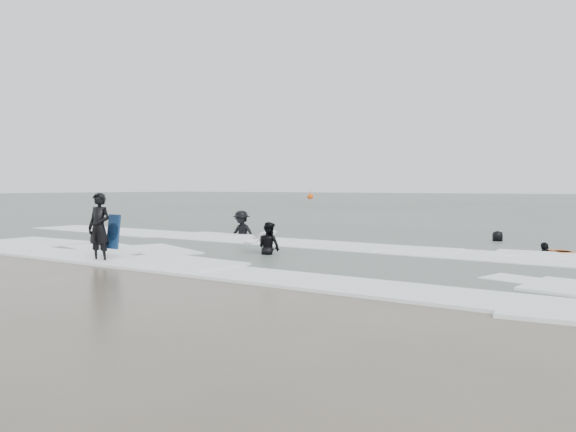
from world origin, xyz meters
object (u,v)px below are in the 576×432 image
Objects in this scene: surfer_centre at (100,262)px; surfer_wading at (269,256)px; surfer_right_near at (545,255)px; surfer_breaker at (242,237)px; buoy at (310,197)px; surfer_right_far at (497,243)px.

surfer_wading is at bearing 41.94° from surfer_centre.
surfer_centre is 4.88m from surfer_wading.
surfer_wading is 1.03× the size of surfer_right_near.
surfer_centre is 1.01× the size of surfer_breaker.
surfer_breaker is at bearing 92.38° from surfer_centre.
surfer_breaker reaches higher than surfer_right_near.
surfer_breaker is 1.18× the size of buoy.
surfer_wading is (3.04, 3.83, 0.00)m from surfer_centre.
surfer_centre is 80.07m from buoy.
surfer_right_near is at bearing -52.71° from buoy.
surfer_breaker is at bearing -60.37° from buoy.
surfer_right_far is 74.18m from buoy.
surfer_right_near is (9.93, 8.89, 0.00)m from surfer_centre.
buoy is (-45.04, 58.94, 0.42)m from surfer_right_far.
surfer_wading is 9.38m from surfer_right_far.
surfer_wading is 78.23m from buoy.
surfer_centre is 1.23× the size of surfer_right_far.
surfer_right_near is (6.89, 5.06, 0.00)m from surfer_wading.
surfer_right_near is at bearing 93.30° from surfer_right_far.
buoy is at bearing -47.47° from surfer_wading.
surfer_centre reaches higher than surfer_right_far.
buoy reaches higher than surfer_breaker.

